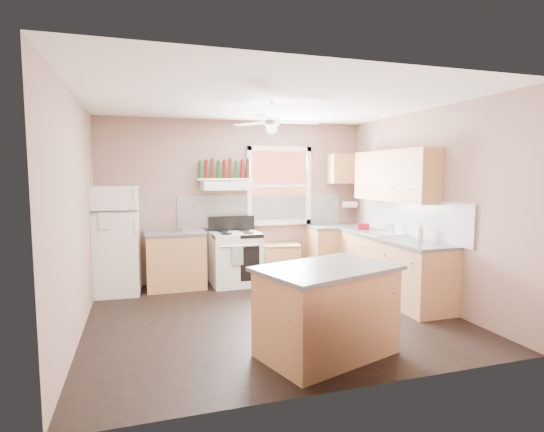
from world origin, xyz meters
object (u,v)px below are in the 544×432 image
object	(u,v)px
cart	(282,262)
island	(327,313)
toaster	(191,226)
stove	(236,259)
refrigerator	(115,240)

from	to	relation	value
cart	island	distance (m)	3.10
toaster	stove	world-z (taller)	toaster
refrigerator	stove	distance (m)	1.88
stove	island	distance (m)	2.92
cart	island	bearing A→B (deg)	-89.00
refrigerator	stove	bearing A→B (deg)	1.49
island	toaster	bearing A→B (deg)	90.50
refrigerator	toaster	bearing A→B (deg)	3.24
refrigerator	cart	bearing A→B (deg)	4.86
stove	island	xyz separation A→B (m)	(0.28, -2.91, 0.00)
toaster	island	xyz separation A→B (m)	(0.99, -2.96, -0.56)
stove	island	world-z (taller)	same
toaster	cart	xyz separation A→B (m)	(1.54, 0.09, -0.69)
toaster	refrigerator	bearing A→B (deg)	-174.96
stove	refrigerator	bearing A→B (deg)	177.55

